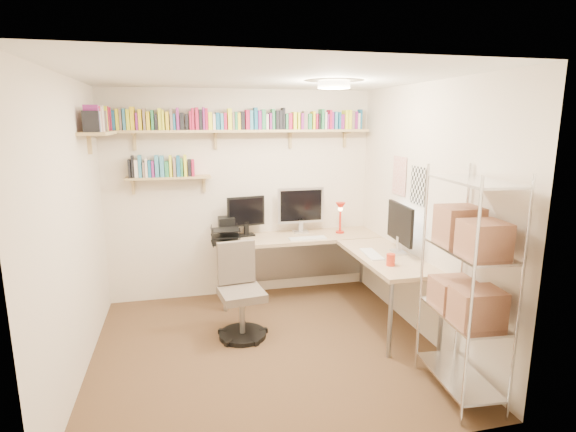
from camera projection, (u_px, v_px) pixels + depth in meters
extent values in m
plane|color=#41281C|center=(266.00, 348.00, 4.30)|extent=(3.20, 3.20, 0.00)
cube|color=beige|center=(242.00, 195.00, 5.46)|extent=(3.20, 0.04, 2.50)
cube|color=beige|center=(73.00, 231.00, 3.67)|extent=(0.04, 3.00, 2.50)
cube|color=beige|center=(425.00, 213.00, 4.41)|extent=(0.04, 3.00, 2.50)
cube|color=beige|center=(312.00, 276.00, 2.61)|extent=(3.20, 0.04, 2.50)
cube|color=white|center=(263.00, 77.00, 3.78)|extent=(3.20, 3.00, 0.04)
cube|color=white|center=(399.00, 176.00, 4.86)|extent=(0.01, 0.30, 0.42)
cube|color=silver|center=(418.00, 186.00, 4.49)|extent=(0.01, 0.28, 0.38)
cylinder|color=#FFEAC6|center=(334.00, 85.00, 4.14)|extent=(0.30, 0.30, 0.06)
cube|color=tan|center=(242.00, 131.00, 5.19)|extent=(3.05, 0.25, 0.03)
cube|color=tan|center=(100.00, 133.00, 4.44)|extent=(0.25, 1.00, 0.03)
cube|color=tan|center=(169.00, 178.00, 5.12)|extent=(0.95, 0.20, 0.02)
cube|color=tan|center=(134.00, 138.00, 4.99)|extent=(0.03, 0.20, 0.20)
cube|color=tan|center=(216.00, 137.00, 5.19)|extent=(0.03, 0.20, 0.20)
cube|color=tan|center=(291.00, 136.00, 5.40)|extent=(0.03, 0.20, 0.20)
cube|color=tan|center=(346.00, 136.00, 5.56)|extent=(0.03, 0.20, 0.20)
cube|color=#826B5E|center=(107.00, 121.00, 4.83)|extent=(0.04, 0.13, 0.19)
cube|color=silver|center=(110.00, 121.00, 4.83)|extent=(0.03, 0.14, 0.20)
cube|color=#1A5F89|center=(114.00, 120.00, 4.84)|extent=(0.03, 0.15, 0.21)
cube|color=yellow|center=(118.00, 120.00, 4.85)|extent=(0.03, 0.14, 0.23)
cube|color=#826B5E|center=(121.00, 119.00, 4.86)|extent=(0.03, 0.12, 0.23)
cube|color=teal|center=(124.00, 119.00, 4.86)|extent=(0.03, 0.13, 0.23)
cube|color=yellow|center=(128.00, 120.00, 4.87)|extent=(0.03, 0.14, 0.22)
cube|color=yellow|center=(133.00, 119.00, 4.88)|extent=(0.04, 0.12, 0.25)
cube|color=#822276|center=(137.00, 122.00, 4.90)|extent=(0.03, 0.14, 0.18)
cube|color=yellow|center=(140.00, 120.00, 4.90)|extent=(0.04, 0.13, 0.22)
cube|color=#826B5E|center=(144.00, 119.00, 4.91)|extent=(0.03, 0.13, 0.23)
cube|color=yellow|center=(148.00, 121.00, 4.92)|extent=(0.04, 0.14, 0.20)
cube|color=#2A7F4C|center=(153.00, 120.00, 4.93)|extent=(0.03, 0.14, 0.21)
cube|color=black|center=(156.00, 122.00, 4.95)|extent=(0.04, 0.14, 0.17)
cube|color=yellow|center=(160.00, 119.00, 4.95)|extent=(0.04, 0.12, 0.23)
cube|color=yellow|center=(163.00, 120.00, 4.96)|extent=(0.02, 0.15, 0.22)
cube|color=yellow|center=(167.00, 121.00, 4.97)|extent=(0.04, 0.14, 0.20)
cube|color=#826B5E|center=(171.00, 120.00, 4.98)|extent=(0.03, 0.14, 0.23)
cube|color=#1A5F89|center=(174.00, 122.00, 4.99)|extent=(0.02, 0.15, 0.18)
cube|color=#822276|center=(178.00, 119.00, 4.99)|extent=(0.03, 0.14, 0.24)
cube|color=black|center=(182.00, 121.00, 5.01)|extent=(0.04, 0.15, 0.19)
cube|color=black|center=(187.00, 122.00, 5.02)|extent=(0.03, 0.12, 0.17)
cube|color=#AF173F|center=(190.00, 120.00, 5.03)|extent=(0.02, 0.12, 0.21)
cube|color=#AF173F|center=(193.00, 119.00, 5.03)|extent=(0.03, 0.14, 0.24)
cube|color=#AF173F|center=(197.00, 119.00, 5.04)|extent=(0.04, 0.14, 0.25)
cube|color=black|center=(200.00, 120.00, 5.05)|extent=(0.04, 0.12, 0.22)
cube|color=#822276|center=(204.00, 119.00, 5.06)|extent=(0.02, 0.11, 0.25)
cube|color=#AF173F|center=(206.00, 119.00, 5.07)|extent=(0.03, 0.12, 0.24)
cube|color=yellow|center=(210.00, 121.00, 5.08)|extent=(0.04, 0.13, 0.19)
cube|color=silver|center=(214.00, 122.00, 5.09)|extent=(0.03, 0.13, 0.17)
cube|color=#1A5F89|center=(217.00, 121.00, 5.10)|extent=(0.04, 0.14, 0.19)
cube|color=teal|center=(222.00, 122.00, 5.11)|extent=(0.03, 0.14, 0.18)
cube|color=#AF173F|center=(225.00, 121.00, 5.12)|extent=(0.04, 0.11, 0.19)
cube|color=yellow|center=(229.00, 119.00, 5.12)|extent=(0.04, 0.12, 0.24)
cube|color=#826B5E|center=(233.00, 121.00, 5.14)|extent=(0.02, 0.13, 0.19)
cube|color=#2A7F4C|center=(236.00, 121.00, 5.15)|extent=(0.03, 0.13, 0.20)
cube|color=yellow|center=(239.00, 121.00, 5.15)|extent=(0.03, 0.13, 0.19)
cube|color=black|center=(242.00, 121.00, 5.16)|extent=(0.04, 0.12, 0.20)
cube|color=#AF173F|center=(247.00, 120.00, 5.17)|extent=(0.04, 0.12, 0.22)
cube|color=teal|center=(251.00, 120.00, 5.18)|extent=(0.04, 0.13, 0.22)
cube|color=#1A5F89|center=(255.00, 119.00, 5.19)|extent=(0.04, 0.12, 0.25)
cube|color=#822276|center=(259.00, 120.00, 5.21)|extent=(0.04, 0.14, 0.21)
cube|color=#2A7F4C|center=(263.00, 120.00, 5.22)|extent=(0.04, 0.12, 0.23)
cube|color=silver|center=(267.00, 122.00, 5.23)|extent=(0.03, 0.12, 0.17)
cube|color=#822276|center=(270.00, 121.00, 5.24)|extent=(0.02, 0.14, 0.19)
cube|color=#2A7F4C|center=(273.00, 119.00, 5.24)|extent=(0.03, 0.12, 0.23)
cube|color=black|center=(276.00, 120.00, 5.25)|extent=(0.03, 0.14, 0.22)
cube|color=black|center=(280.00, 120.00, 5.26)|extent=(0.04, 0.13, 0.22)
cube|color=black|center=(283.00, 119.00, 5.27)|extent=(0.02, 0.15, 0.25)
cube|color=#2A7F4C|center=(286.00, 122.00, 5.28)|extent=(0.03, 0.14, 0.18)
cube|color=#AF173F|center=(289.00, 121.00, 5.29)|extent=(0.04, 0.12, 0.19)
cube|color=yellow|center=(294.00, 121.00, 5.30)|extent=(0.04, 0.13, 0.20)
cube|color=yellow|center=(298.00, 121.00, 5.31)|extent=(0.03, 0.15, 0.20)
cube|color=#822276|center=(301.00, 121.00, 5.33)|extent=(0.03, 0.14, 0.19)
cube|color=#826B5E|center=(305.00, 120.00, 5.33)|extent=(0.04, 0.12, 0.21)
cube|color=#2A7F4C|center=(309.00, 122.00, 5.35)|extent=(0.04, 0.11, 0.18)
cube|color=yellow|center=(313.00, 120.00, 5.36)|extent=(0.03, 0.13, 0.21)
cube|color=#AF173F|center=(316.00, 122.00, 5.37)|extent=(0.02, 0.12, 0.18)
cube|color=black|center=(318.00, 121.00, 5.37)|extent=(0.02, 0.11, 0.18)
cube|color=#2A7F4C|center=(321.00, 119.00, 5.38)|extent=(0.03, 0.15, 0.24)
cube|color=silver|center=(325.00, 121.00, 5.39)|extent=(0.02, 0.13, 0.20)
cube|color=#822276|center=(327.00, 122.00, 5.40)|extent=(0.02, 0.11, 0.18)
cube|color=#AF173F|center=(329.00, 120.00, 5.40)|extent=(0.03, 0.14, 0.23)
cube|color=#822276|center=(331.00, 121.00, 5.41)|extent=(0.02, 0.13, 0.20)
cube|color=teal|center=(335.00, 120.00, 5.42)|extent=(0.03, 0.13, 0.21)
cube|color=#1A5F89|center=(338.00, 121.00, 5.43)|extent=(0.03, 0.14, 0.20)
cube|color=#822276|center=(341.00, 122.00, 5.44)|extent=(0.04, 0.11, 0.17)
cube|color=yellow|center=(345.00, 120.00, 5.45)|extent=(0.03, 0.15, 0.23)
cube|color=yellow|center=(348.00, 120.00, 5.46)|extent=(0.04, 0.15, 0.23)
cube|color=#826B5E|center=(352.00, 120.00, 5.47)|extent=(0.04, 0.13, 0.22)
cube|color=#822276|center=(355.00, 120.00, 5.48)|extent=(0.04, 0.11, 0.21)
cube|color=silver|center=(357.00, 121.00, 5.49)|extent=(0.02, 0.12, 0.19)
cube|color=#1A5F89|center=(360.00, 119.00, 5.49)|extent=(0.02, 0.11, 0.24)
cube|color=black|center=(91.00, 122.00, 4.01)|extent=(0.14, 0.03, 0.19)
cube|color=#822276|center=(91.00, 118.00, 4.04)|extent=(0.13, 0.04, 0.24)
cube|color=#1A5F89|center=(93.00, 120.00, 4.09)|extent=(0.12, 0.04, 0.21)
cube|color=silver|center=(93.00, 122.00, 4.14)|extent=(0.13, 0.04, 0.19)
cube|color=#AF173F|center=(94.00, 119.00, 4.17)|extent=(0.12, 0.04, 0.23)
cube|color=silver|center=(95.00, 120.00, 4.22)|extent=(0.14, 0.04, 0.21)
cube|color=silver|center=(96.00, 119.00, 4.27)|extent=(0.11, 0.04, 0.23)
cube|color=#1A5F89|center=(97.00, 122.00, 4.31)|extent=(0.12, 0.03, 0.18)
cube|color=silver|center=(97.00, 118.00, 4.35)|extent=(0.12, 0.03, 0.25)
cube|color=#826B5E|center=(98.00, 119.00, 4.39)|extent=(0.11, 0.02, 0.23)
cube|color=#826B5E|center=(99.00, 121.00, 4.43)|extent=(0.15, 0.04, 0.20)
cube|color=teal|center=(100.00, 121.00, 4.49)|extent=(0.11, 0.04, 0.19)
cube|color=yellow|center=(100.00, 119.00, 4.52)|extent=(0.14, 0.03, 0.25)
cube|color=#AF173F|center=(101.00, 119.00, 4.55)|extent=(0.13, 0.03, 0.24)
cube|color=#AF173F|center=(102.00, 119.00, 4.59)|extent=(0.14, 0.04, 0.25)
cube|color=#AF173F|center=(102.00, 121.00, 4.64)|extent=(0.13, 0.03, 0.20)
cube|color=black|center=(103.00, 121.00, 4.67)|extent=(0.13, 0.04, 0.19)
cube|color=#AF173F|center=(104.00, 119.00, 4.72)|extent=(0.15, 0.04, 0.24)
cube|color=#2A7F4C|center=(105.00, 122.00, 4.77)|extent=(0.12, 0.03, 0.17)
cube|color=teal|center=(105.00, 119.00, 4.79)|extent=(0.15, 0.02, 0.23)
cube|color=silver|center=(105.00, 121.00, 4.82)|extent=(0.12, 0.02, 0.20)
cube|color=black|center=(130.00, 169.00, 5.00)|extent=(0.03, 0.11, 0.20)
cube|color=black|center=(133.00, 167.00, 5.01)|extent=(0.02, 0.11, 0.25)
cube|color=silver|center=(136.00, 169.00, 5.02)|extent=(0.04, 0.11, 0.20)
cube|color=teal|center=(140.00, 166.00, 5.02)|extent=(0.03, 0.12, 0.25)
cube|color=#826B5E|center=(144.00, 170.00, 5.04)|extent=(0.02, 0.13, 0.17)
cube|color=silver|center=(146.00, 168.00, 5.04)|extent=(0.03, 0.14, 0.21)
cube|color=#1A5F89|center=(150.00, 169.00, 5.05)|extent=(0.03, 0.14, 0.19)
cube|color=#822276|center=(153.00, 169.00, 5.06)|extent=(0.03, 0.14, 0.18)
cube|color=teal|center=(157.00, 166.00, 5.07)|extent=(0.04, 0.12, 0.24)
cube|color=teal|center=(162.00, 166.00, 5.08)|extent=(0.04, 0.12, 0.24)
cube|color=#2A7F4C|center=(167.00, 169.00, 5.10)|extent=(0.04, 0.12, 0.17)
cube|color=yellow|center=(171.00, 166.00, 5.10)|extent=(0.03, 0.12, 0.24)
cube|color=#826B5E|center=(174.00, 167.00, 5.11)|extent=(0.03, 0.14, 0.21)
cube|color=#1A5F89|center=(178.00, 166.00, 5.12)|extent=(0.04, 0.12, 0.24)
cube|color=#2A7F4C|center=(182.00, 167.00, 5.13)|extent=(0.02, 0.11, 0.20)
cube|color=yellow|center=(185.00, 166.00, 5.14)|extent=(0.03, 0.13, 0.24)
cube|color=black|center=(190.00, 168.00, 5.15)|extent=(0.04, 0.12, 0.19)
cube|color=#AF173F|center=(193.00, 168.00, 5.16)|extent=(0.03, 0.14, 0.19)
cube|color=tan|center=(299.00, 237.00, 5.45)|extent=(1.99, 0.63, 0.04)
cube|color=tan|center=(388.00, 257.00, 4.64)|extent=(0.63, 1.36, 0.04)
cylinder|color=gray|center=(225.00, 281.00, 5.07)|extent=(0.04, 0.04, 0.73)
cylinder|color=gray|center=(220.00, 266.00, 5.56)|extent=(0.04, 0.04, 0.73)
cylinder|color=gray|center=(362.00, 256.00, 6.00)|extent=(0.04, 0.04, 0.73)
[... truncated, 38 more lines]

